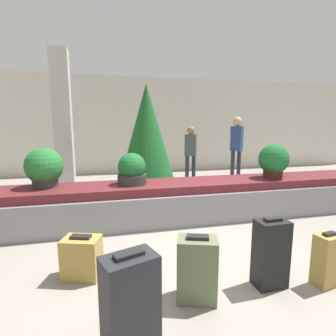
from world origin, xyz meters
The scene contains 15 objects.
ground_plane centered at (0.00, 0.00, 0.00)m, with size 18.00×18.00×0.00m, color gray.
back_wall centered at (0.00, 6.06, 1.60)m, with size 18.00×0.06×3.20m.
carousel centered at (0.00, 1.32, 0.31)m, with size 8.79×0.96×0.65m.
pillar centered at (-1.90, 3.21, 1.60)m, with size 0.37×0.37×3.20m.
suitcase_0 centered at (-0.88, -1.19, 0.36)m, with size 0.45×0.36×0.74m.
suitcase_1 centered at (1.14, -0.90, 0.27)m, with size 0.28×0.21×0.57m.
suitcase_2 centered at (-1.31, -0.18, 0.22)m, with size 0.45×0.37×0.47m.
suitcase_3 centered at (0.56, -0.78, 0.35)m, with size 0.32×0.22×0.72m.
suitcase_4 centered at (-0.23, -0.81, 0.30)m, with size 0.43×0.35×0.63m.
potted_plant_0 centered at (1.98, 1.25, 0.97)m, with size 0.54×0.54×0.62m.
potted_plant_1 centered at (-0.61, 1.35, 0.88)m, with size 0.48×0.48×0.52m.
potted_plant_2 centered at (-1.97, 1.47, 0.96)m, with size 0.58×0.58×0.62m.
traveler_0 centered at (2.65, 3.94, 1.13)m, with size 0.34×0.36×1.85m.
traveler_1 centered at (1.33, 4.13, 0.93)m, with size 0.37×0.31×1.58m.
decorated_tree centered at (-0.14, 2.75, 1.33)m, with size 1.35×1.35×2.49m.
Camera 1 is at (-1.01, -2.93, 1.63)m, focal length 28.00 mm.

